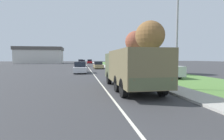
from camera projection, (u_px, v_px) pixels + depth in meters
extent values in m
plane|color=#38383A|center=(89.00, 68.00, 38.47)|extent=(180.00, 180.00, 0.00)
cube|color=silver|center=(89.00, 68.00, 38.47)|extent=(0.12, 120.00, 0.00)
cube|color=#ADAAA3|center=(109.00, 67.00, 39.24)|extent=(1.80, 120.00, 0.12)
cube|color=#56843D|center=(128.00, 67.00, 40.01)|extent=(7.00, 120.00, 0.02)
cube|color=#545B3D|center=(122.00, 65.00, 14.47)|extent=(2.51, 2.10, 1.94)
cube|color=brown|center=(136.00, 67.00, 10.79)|extent=(2.51, 5.39, 2.07)
cube|color=#545B3D|center=(153.00, 84.00, 8.23)|extent=(2.38, 0.10, 0.60)
cube|color=red|center=(134.00, 80.00, 8.04)|extent=(0.12, 0.06, 0.12)
cube|color=red|center=(172.00, 79.00, 8.36)|extent=(0.12, 0.06, 0.12)
cylinder|color=black|center=(109.00, 78.00, 14.24)|extent=(0.30, 1.03, 1.03)
cylinder|color=black|center=(135.00, 77.00, 14.63)|extent=(0.30, 1.03, 1.03)
cylinder|color=black|center=(124.00, 88.00, 9.34)|extent=(0.30, 1.03, 1.03)
cylinder|color=black|center=(162.00, 87.00, 9.73)|extent=(0.30, 1.03, 1.03)
cylinder|color=black|center=(117.00, 84.00, 10.93)|extent=(0.30, 1.03, 1.03)
cylinder|color=black|center=(151.00, 83.00, 11.32)|extent=(0.30, 1.03, 1.03)
cube|color=silver|center=(80.00, 69.00, 24.98)|extent=(1.74, 4.78, 0.70)
cube|color=black|center=(80.00, 64.00, 25.02)|extent=(1.53, 2.15, 0.72)
cylinder|color=black|center=(75.00, 70.00, 26.36)|extent=(0.20, 0.64, 0.64)
cylinder|color=black|center=(85.00, 70.00, 26.63)|extent=(0.20, 0.64, 0.64)
cylinder|color=black|center=(74.00, 72.00, 23.36)|extent=(0.20, 0.64, 0.64)
cylinder|color=black|center=(86.00, 71.00, 23.62)|extent=(0.20, 0.64, 0.64)
cube|color=tan|center=(98.00, 66.00, 35.62)|extent=(1.74, 4.82, 0.64)
cube|color=black|center=(98.00, 63.00, 35.67)|extent=(1.53, 2.17, 0.67)
cylinder|color=black|center=(94.00, 67.00, 37.01)|extent=(0.20, 0.64, 0.64)
cylinder|color=black|center=(101.00, 67.00, 37.28)|extent=(0.20, 0.64, 0.64)
cylinder|color=black|center=(95.00, 67.00, 33.98)|extent=(0.20, 0.64, 0.64)
cylinder|color=black|center=(103.00, 67.00, 34.25)|extent=(0.20, 0.64, 0.64)
cube|color=maroon|center=(82.00, 64.00, 45.70)|extent=(1.86, 4.42, 0.77)
cube|color=black|center=(82.00, 61.00, 45.73)|extent=(1.64, 1.99, 0.77)
cylinder|color=black|center=(79.00, 65.00, 46.96)|extent=(0.20, 0.64, 0.64)
cylinder|color=black|center=(85.00, 65.00, 47.25)|extent=(0.20, 0.64, 0.64)
cylinder|color=black|center=(79.00, 65.00, 44.18)|extent=(0.20, 0.64, 0.64)
cylinder|color=black|center=(85.00, 65.00, 44.47)|extent=(0.20, 0.64, 0.64)
cube|color=silver|center=(81.00, 63.00, 61.03)|extent=(1.76, 3.97, 0.78)
cube|color=black|center=(81.00, 60.00, 61.05)|extent=(1.55, 1.79, 0.78)
cylinder|color=black|center=(78.00, 63.00, 62.16)|extent=(0.20, 0.64, 0.64)
cylinder|color=black|center=(83.00, 63.00, 62.43)|extent=(0.20, 0.64, 0.64)
cylinder|color=black|center=(78.00, 63.00, 59.66)|extent=(0.20, 0.64, 0.64)
cylinder|color=black|center=(83.00, 63.00, 59.93)|extent=(0.20, 0.64, 0.64)
cube|color=maroon|center=(90.00, 62.00, 68.69)|extent=(1.89, 4.09, 0.73)
cube|color=black|center=(90.00, 60.00, 68.72)|extent=(1.67, 1.84, 0.74)
cylinder|color=black|center=(87.00, 63.00, 69.84)|extent=(0.20, 0.64, 0.64)
cylinder|color=black|center=(92.00, 63.00, 70.13)|extent=(0.20, 0.64, 0.64)
cylinder|color=black|center=(88.00, 63.00, 67.27)|extent=(0.20, 0.64, 0.64)
cylinder|color=black|center=(92.00, 63.00, 67.56)|extent=(0.20, 0.64, 0.64)
cube|color=silver|center=(164.00, 71.00, 19.69)|extent=(1.95, 5.74, 0.93)
cube|color=black|center=(157.00, 63.00, 21.27)|extent=(1.79, 2.41, 0.65)
cube|color=silver|center=(169.00, 66.00, 18.47)|extent=(1.95, 3.33, 0.12)
cylinder|color=black|center=(150.00, 72.00, 21.42)|extent=(0.24, 0.76, 0.76)
cylinder|color=black|center=(163.00, 72.00, 21.72)|extent=(0.24, 0.76, 0.76)
cylinder|color=black|center=(164.00, 75.00, 17.70)|extent=(0.24, 0.76, 0.76)
cylinder|color=black|center=(180.00, 75.00, 17.99)|extent=(0.24, 0.76, 0.76)
cylinder|color=gray|center=(177.00, 35.00, 11.67)|extent=(0.14, 0.14, 7.00)
cylinder|color=#4C3D2D|center=(150.00, 59.00, 23.73)|extent=(0.29, 0.29, 4.04)
sphere|color=brown|center=(150.00, 36.00, 23.53)|extent=(3.97, 3.97, 3.97)
cylinder|color=brown|center=(136.00, 58.00, 35.37)|extent=(0.32, 0.32, 4.26)
sphere|color=brown|center=(136.00, 42.00, 35.15)|extent=(4.28, 4.28, 4.28)
cube|color=beige|center=(40.00, 57.00, 71.52)|extent=(17.55, 9.67, 5.32)
cube|color=#514C47|center=(40.00, 49.00, 71.30)|extent=(18.25, 10.06, 1.33)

